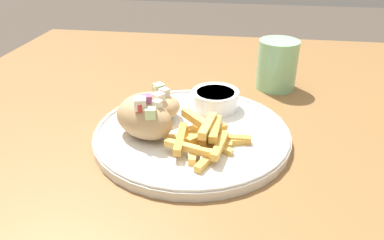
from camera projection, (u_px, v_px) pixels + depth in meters
table at (210, 170)px, 0.68m from camera, size 1.17×1.17×0.76m
plate at (192, 133)px, 0.61m from camera, size 0.32×0.32×0.02m
pita_sandwich_near at (144, 118)px, 0.58m from camera, size 0.12×0.10×0.07m
pita_sandwich_far at (151, 105)px, 0.64m from camera, size 0.11×0.09×0.06m
fries_pile at (205, 138)px, 0.56m from camera, size 0.13×0.14×0.04m
sauce_ramekin at (217, 99)px, 0.67m from camera, size 0.09×0.09×0.03m
water_glass at (277, 67)px, 0.78m from camera, size 0.08×0.08×0.10m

